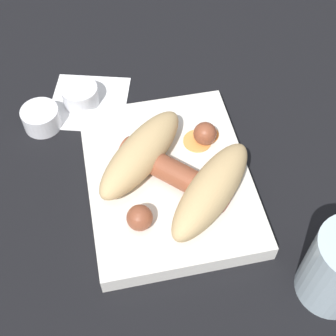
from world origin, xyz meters
TOP-DOWN VIEW (x-y plane):
  - ground_plane at (0.00, 0.00)m, footprint 3.00×3.00m
  - food_tray at (0.00, 0.00)m, footprint 0.25×0.19m
  - bread_roll at (-0.02, -0.01)m, footprint 0.21×0.21m
  - sausage at (-0.01, -0.01)m, footprint 0.13×0.13m
  - pickled_veggies at (0.04, -0.05)m, footprint 0.05×0.06m
  - napkin at (0.16, 0.08)m, footprint 0.13×0.13m
  - condiment_cup_near at (0.16, 0.09)m, footprint 0.05×0.05m
  - condiment_cup_far at (0.13, 0.15)m, footprint 0.05×0.05m

SIDE VIEW (x-z plane):
  - ground_plane at x=0.00m, z-range 0.00..0.00m
  - napkin at x=0.16m, z-range 0.00..0.00m
  - food_tray at x=0.00m, z-range 0.00..0.03m
  - condiment_cup_near at x=0.16m, z-range 0.00..0.03m
  - condiment_cup_far at x=0.13m, z-range 0.00..0.03m
  - pickled_veggies at x=0.04m, z-range 0.03..0.03m
  - sausage at x=-0.01m, z-range 0.03..0.05m
  - bread_roll at x=-0.02m, z-range 0.03..0.07m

